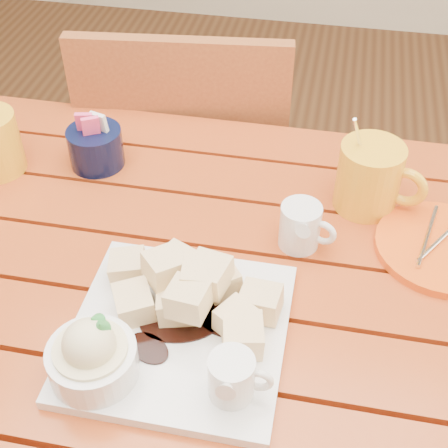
% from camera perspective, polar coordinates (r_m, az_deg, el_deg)
% --- Properties ---
extents(table, '(1.20, 0.79, 0.75)m').
position_cam_1_polar(table, '(0.97, -3.61, -8.73)').
color(table, '#A03414').
rests_on(table, ground).
extents(dessert_plate, '(0.27, 0.27, 0.11)m').
position_cam_1_polar(dessert_plate, '(0.79, -5.45, -9.37)').
color(dessert_plate, white).
rests_on(dessert_plate, table).
extents(coffee_mug_right, '(0.14, 0.10, 0.16)m').
position_cam_1_polar(coffee_mug_right, '(0.99, 13.29, 4.24)').
color(coffee_mug_right, '#F3A81E').
rests_on(coffee_mug_right, table).
extents(cream_pitcher, '(0.09, 0.07, 0.07)m').
position_cam_1_polar(cream_pitcher, '(0.91, 7.08, -0.13)').
color(cream_pitcher, white).
rests_on(cream_pitcher, table).
extents(sugar_caddy, '(0.09, 0.09, 0.10)m').
position_cam_1_polar(sugar_caddy, '(1.08, -11.66, 6.97)').
color(sugar_caddy, black).
rests_on(sugar_caddy, table).
extents(orange_saucer, '(0.19, 0.19, 0.02)m').
position_cam_1_polar(orange_saucer, '(0.97, 19.36, -2.05)').
color(orange_saucer, '#ED5614').
rests_on(orange_saucer, table).
extents(chair_far, '(0.47, 0.47, 0.89)m').
position_cam_1_polar(chair_far, '(1.46, -2.95, 4.44)').
color(chair_far, brown).
rests_on(chair_far, ground).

